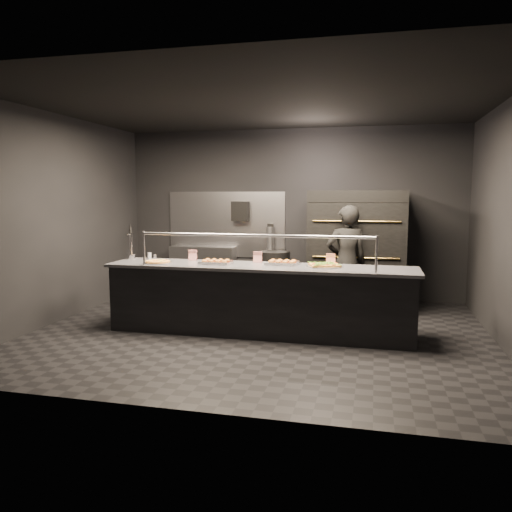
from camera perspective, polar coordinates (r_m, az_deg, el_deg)
name	(u,v)px	position (r m, az deg, el deg)	size (l,w,h in m)	color
room	(258,221)	(6.58, 0.26, 3.97)	(6.04, 6.00, 3.00)	black
service_counter	(259,299)	(6.66, 0.36, -4.96)	(4.10, 0.78, 1.37)	black
pizza_oven	(357,249)	(8.30, 11.46, 0.80)	(1.50, 1.23, 1.91)	black
prep_shelf	(203,270)	(9.30, -6.04, -1.65)	(1.20, 0.35, 0.90)	#99999E
towel_dispenser	(240,211)	(9.06, -1.79, 5.15)	(0.30, 0.20, 0.35)	black
fire_extinguisher	(270,239)	(8.97, 1.64, 1.99)	(0.14, 0.14, 0.51)	#B2B2B7
beer_tap	(131,249)	(7.42, -14.11, 0.78)	(0.13, 0.19, 0.51)	silver
round_pizza	(157,262)	(6.93, -11.21, -0.66)	(0.40, 0.40, 0.03)	silver
slider_tray_a	(216,262)	(6.74, -4.60, -0.69)	(0.45, 0.36, 0.06)	silver
slider_tray_b	(282,263)	(6.67, 3.03, -0.76)	(0.47, 0.40, 0.07)	silver
square_pizza	(324,265)	(6.52, 7.82, -1.05)	(0.47, 0.47, 0.05)	silver
condiment_jar	(151,256)	(7.39, -11.89, 0.00)	(0.14, 0.05, 0.09)	silver
tent_cards	(259,257)	(6.86, 0.33, -0.11)	(2.07, 0.04, 0.15)	white
trash_bin	(275,276)	(8.72, 2.18, -2.31)	(0.52, 0.52, 0.87)	black
worker	(346,262)	(7.53, 10.28, -0.71)	(0.62, 0.41, 1.70)	black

